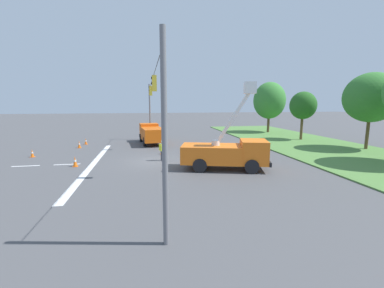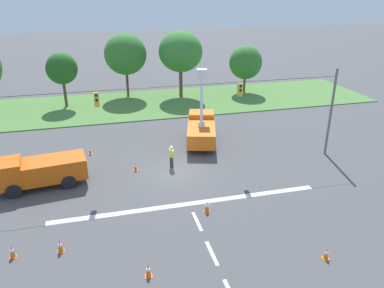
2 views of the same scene
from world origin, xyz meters
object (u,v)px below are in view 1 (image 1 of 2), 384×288
utility_truck_support_near (151,133)px  traffic_cone_mid_left (32,153)px  tree_west (303,106)px  traffic_cone_foreground_right (79,144)px  traffic_cone_foreground_left (86,141)px  utility_truck_bucket_lift (227,151)px  traffic_cone_mid_right (196,144)px  tree_far_west (269,101)px  tree_centre (371,98)px  traffic_cone_lane_edge_b (75,161)px  traffic_cone_lane_edge_a (162,151)px  road_worker (163,149)px

utility_truck_support_near → traffic_cone_mid_left: utility_truck_support_near is taller
tree_west → traffic_cone_mid_left: bearing=-80.1°
traffic_cone_foreground_right → traffic_cone_foreground_left: bearing=176.2°
utility_truck_bucket_lift → traffic_cone_mid_left: 17.46m
tree_west → traffic_cone_mid_right: (2.58, -14.43, -4.17)m
tree_far_west → tree_centre: size_ratio=1.03×
traffic_cone_mid_left → traffic_cone_mid_right: bearing=99.7°
traffic_cone_mid_right → traffic_cone_lane_edge_b: (7.01, -10.83, 0.12)m
traffic_cone_foreground_right → traffic_cone_lane_edge_a: bearing=60.1°
tree_centre → traffic_cone_lane_edge_b: bearing=-85.5°
road_worker → traffic_cone_mid_right: road_worker is taller
traffic_cone_mid_right → utility_truck_support_near: bearing=-124.9°
road_worker → traffic_cone_lane_edge_a: bearing=177.8°
tree_west → traffic_cone_lane_edge_a: 19.77m
traffic_cone_lane_edge_b → tree_far_west: bearing=126.1°
tree_centre → traffic_cone_foreground_left: bearing=-106.6°
tree_far_west → utility_truck_bucket_lift: tree_far_west is taller
tree_centre → utility_truck_support_near: bearing=-110.4°
tree_centre → utility_truck_support_near: tree_centre is taller
tree_centre → utility_truck_bucket_lift: size_ratio=1.17×
tree_west → traffic_cone_foreground_right: 27.31m
traffic_cone_foreground_left → traffic_cone_lane_edge_a: bearing=49.0°
tree_far_west → tree_west: bearing=1.9°
utility_truck_support_near → traffic_cone_foreground_left: size_ratio=8.79×
road_worker → traffic_cone_mid_right: (-6.15, 4.07, -0.72)m
utility_truck_support_near → traffic_cone_mid_right: 5.91m
tree_west → road_worker: 20.75m
tree_far_west → road_worker: size_ratio=4.56×
tree_centre → traffic_cone_foreground_right: bearing=-102.2°
utility_truck_bucket_lift → utility_truck_support_near: size_ratio=1.05×
road_worker → traffic_cone_foreground_left: size_ratio=2.43×
utility_truck_bucket_lift → traffic_cone_lane_edge_a: utility_truck_bucket_lift is taller
traffic_cone_mid_right → traffic_cone_lane_edge_a: traffic_cone_lane_edge_a is taller
utility_truck_bucket_lift → traffic_cone_mid_left: (-7.13, -15.91, -0.98)m
tree_west → tree_centre: (7.39, 2.65, 0.88)m
utility_truck_bucket_lift → traffic_cone_lane_edge_a: (-6.44, -4.34, -1.02)m
tree_west → traffic_cone_foreground_left: size_ratio=8.57×
utility_truck_support_near → road_worker: (9.49, 0.72, -0.23)m
tree_centre → tree_west: bearing=-160.3°
road_worker → utility_truck_bucket_lift: bearing=50.7°
traffic_cone_foreground_right → traffic_cone_mid_right: bearing=82.8°
tree_centre → utility_truck_bucket_lift: tree_centre is taller
tree_centre → traffic_cone_mid_right: size_ratio=13.09×
road_worker → traffic_cone_foreground_left: road_worker is taller
traffic_cone_mid_right → tree_centre: bearing=74.3°
tree_far_west → traffic_cone_foreground_right: (9.62, -26.70, -4.77)m
road_worker → traffic_cone_mid_left: road_worker is taller
traffic_cone_mid_left → traffic_cone_lane_edge_a: size_ratio=1.13×
utility_truck_bucket_lift → traffic_cone_foreground_right: bearing=-131.4°
traffic_cone_foreground_right → traffic_cone_lane_edge_b: 8.76m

